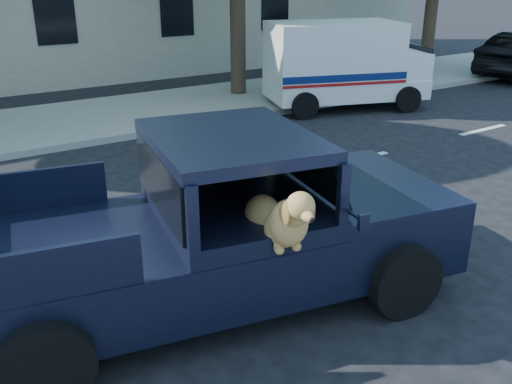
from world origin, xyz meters
TOP-DOWN VIEW (x-y plane):
  - ground at (0.00, 0.00)m, footprint 120.00×120.00m
  - far_sidewalk at (0.00, 9.20)m, footprint 60.00×4.00m
  - lane_stripes at (2.00, 3.40)m, footprint 21.60×0.14m
  - pickup_truck at (-1.06, 0.48)m, footprint 5.82×3.31m
  - mail_truck at (6.69, 7.01)m, footprint 4.54×3.16m

SIDE VIEW (x-z plane):
  - ground at x=0.00m, z-range 0.00..0.00m
  - lane_stripes at x=2.00m, z-range 0.00..0.01m
  - far_sidewalk at x=0.00m, z-range 0.00..0.15m
  - pickup_truck at x=-1.06m, z-range -0.32..1.66m
  - mail_truck at x=6.69m, z-range -0.14..2.13m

